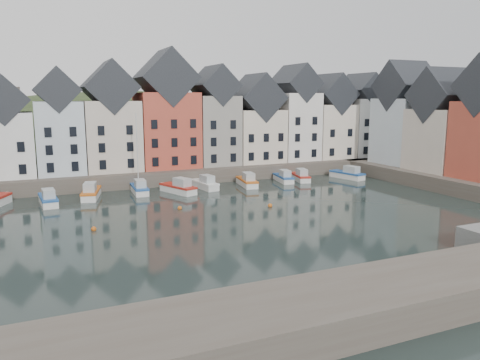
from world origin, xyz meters
TOP-DOWN VIEW (x-y plane):
  - ground at (0.00, 0.00)m, footprint 260.00×260.00m
  - far_quay at (0.00, 30.00)m, footprint 90.00×16.00m
  - right_quay at (37.00, 3.00)m, footprint 14.00×54.00m
  - near_wall at (-10.00, -22.00)m, footprint 50.00×6.00m
  - hillside at (0.02, 56.00)m, footprint 153.60×70.40m
  - far_terrace at (3.21, 28.00)m, footprint 72.37×8.16m
  - right_terrace at (36.00, 8.07)m, footprint 8.30×24.25m
  - mooring_buoys at (-4.00, 5.33)m, footprint 20.50×5.50m
  - boat_b at (-17.59, 16.54)m, footprint 2.18×5.83m
  - boat_c at (-12.52, 18.35)m, footprint 3.22×6.29m
  - boat_d at (-6.29, 18.87)m, footprint 2.04×5.71m
  - boat_e at (-1.44, 16.99)m, footprint 3.89×6.29m
  - boat_f at (2.79, 18.53)m, footprint 2.57×5.89m
  - boat_g at (8.97, 17.86)m, footprint 2.65×6.03m
  - boat_h at (15.47, 18.82)m, footprint 2.56×5.59m
  - boat_i at (18.27, 18.62)m, footprint 2.86×5.72m
  - boat_j at (26.10, 17.25)m, footprint 3.09×6.17m

SIDE VIEW (x-z plane):
  - hillside at x=0.02m, z-range -49.96..14.04m
  - ground at x=0.00m, z-range 0.00..0.00m
  - mooring_buoys at x=-4.00m, z-range -0.10..0.40m
  - boat_h at x=15.47m, z-range -0.42..1.65m
  - boat_i at x=18.27m, z-range -0.43..1.68m
  - boat_f at x=2.79m, z-range -0.44..1.74m
  - boat_b at x=-17.59m, z-range -0.44..1.75m
  - boat_g at x=8.97m, z-range -0.45..1.79m
  - boat_j at x=26.10m, z-range -0.46..1.81m
  - boat_e at x=-1.44m, z-range -0.47..1.84m
  - boat_c at x=-12.52m, z-range -0.47..1.85m
  - boat_d at x=-6.29m, z-range -4.68..6.08m
  - far_quay at x=0.00m, z-range 0.00..2.00m
  - right_quay at x=37.00m, z-range 0.00..2.00m
  - near_wall at x=-10.00m, z-range 0.00..2.00m
  - far_terrace at x=3.21m, z-range -0.01..17.76m
  - right_terrace at x=36.00m, z-range 0.73..17.10m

